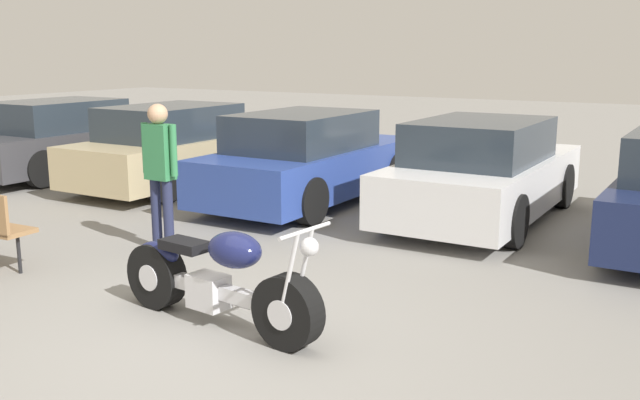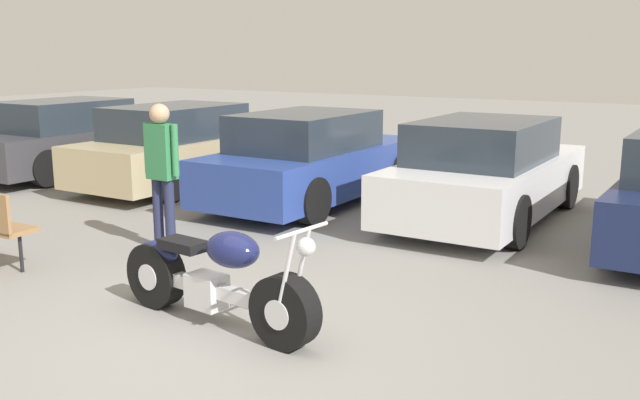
{
  "view_description": "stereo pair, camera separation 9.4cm",
  "coord_description": "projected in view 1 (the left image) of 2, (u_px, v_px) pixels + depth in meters",
  "views": [
    {
      "loc": [
        3.6,
        -4.31,
        2.35
      ],
      "look_at": [
        -0.05,
        1.83,
        0.85
      ],
      "focal_mm": 40.0,
      "sensor_mm": 36.0,
      "label": 1
    },
    {
      "loc": [
        3.68,
        -4.26,
        2.35
      ],
      "look_at": [
        -0.05,
        1.83,
        0.85
      ],
      "focal_mm": 40.0,
      "sensor_mm": 36.0,
      "label": 2
    }
  ],
  "objects": [
    {
      "name": "motorcycle",
      "position": [
        216.0,
        280.0,
        6.14
      ],
      "size": [
        2.19,
        0.69,
        1.02
      ],
      "color": "black",
      "rests_on": "ground_plane"
    },
    {
      "name": "parked_car_white",
      "position": [
        483.0,
        172.0,
        9.99
      ],
      "size": [
        1.82,
        4.28,
        1.43
      ],
      "color": "white",
      "rests_on": "ground_plane"
    },
    {
      "name": "parked_car_champagne",
      "position": [
        179.0,
        148.0,
        12.51
      ],
      "size": [
        1.82,
        4.28,
        1.43
      ],
      "color": "#C6B284",
      "rests_on": "ground_plane"
    },
    {
      "name": "parked_car_dark_grey",
      "position": [
        67.0,
        139.0,
        13.74
      ],
      "size": [
        1.82,
        4.28,
        1.43
      ],
      "color": "#3D3D42",
      "rests_on": "ground_plane"
    },
    {
      "name": "person_standing",
      "position": [
        160.0,
        164.0,
        8.34
      ],
      "size": [
        0.52,
        0.23,
        1.75
      ],
      "color": "#232847",
      "rests_on": "ground_plane"
    },
    {
      "name": "parked_car_blue",
      "position": [
        309.0,
        160.0,
        11.11
      ],
      "size": [
        1.82,
        4.28,
        1.43
      ],
      "color": "#2D479E",
      "rests_on": "ground_plane"
    },
    {
      "name": "ground_plane",
      "position": [
        212.0,
        340.0,
        5.91
      ],
      "size": [
        60.0,
        60.0,
        0.0
      ],
      "primitive_type": "plane",
      "color": "gray"
    }
  ]
}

